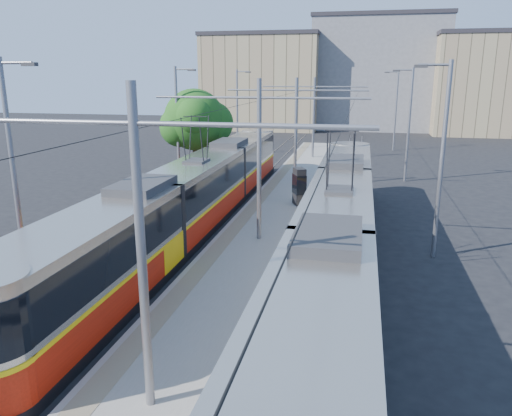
# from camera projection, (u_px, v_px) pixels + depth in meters

# --- Properties ---
(ground) EXTENTS (160.00, 160.00, 0.00)m
(ground) POSITION_uv_depth(u_px,v_px,m) (205.00, 329.00, 15.00)
(ground) COLOR black
(ground) RESTS_ON ground
(platform) EXTENTS (4.00, 50.00, 0.30)m
(platform) POSITION_uv_depth(u_px,v_px,m) (288.00, 196.00, 31.04)
(platform) COLOR gray
(platform) RESTS_ON ground
(tactile_strip_left) EXTENTS (0.70, 50.00, 0.01)m
(tactile_strip_left) POSITION_uv_depth(u_px,v_px,m) (265.00, 193.00, 31.29)
(tactile_strip_left) COLOR gray
(tactile_strip_left) RESTS_ON platform
(tactile_strip_right) EXTENTS (0.70, 50.00, 0.01)m
(tactile_strip_right) POSITION_uv_depth(u_px,v_px,m) (311.00, 195.00, 30.71)
(tactile_strip_right) COLOR gray
(tactile_strip_right) RESTS_ON platform
(rails) EXTENTS (8.71, 70.00, 0.03)m
(rails) POSITION_uv_depth(u_px,v_px,m) (288.00, 198.00, 31.08)
(rails) COLOR gray
(rails) RESTS_ON ground
(track_arrow) EXTENTS (1.20, 5.00, 0.01)m
(track_arrow) POSITION_uv_depth(u_px,v_px,m) (37.00, 371.00, 12.89)
(track_arrow) COLOR silver
(track_arrow) RESTS_ON ground
(tram_left) EXTENTS (2.43, 31.57, 5.50)m
(tram_left) POSITION_uv_depth(u_px,v_px,m) (197.00, 193.00, 24.92)
(tram_left) COLOR black
(tram_left) RESTS_ON ground
(tram_right) EXTENTS (2.43, 29.05, 5.50)m
(tram_right) POSITION_uv_depth(u_px,v_px,m) (338.00, 229.00, 18.61)
(tram_right) COLOR black
(tram_right) RESTS_ON ground
(catenary) EXTENTS (9.20, 70.00, 7.00)m
(catenary) POSITION_uv_depth(u_px,v_px,m) (282.00, 130.00, 27.23)
(catenary) COLOR gray
(catenary) RESTS_ON platform
(street_lamps) EXTENTS (15.18, 38.22, 8.00)m
(street_lamps) POSITION_uv_depth(u_px,v_px,m) (298.00, 125.00, 33.79)
(street_lamps) COLOR gray
(street_lamps) RESTS_ON ground
(shelter) EXTENTS (0.91, 1.09, 2.08)m
(shelter) POSITION_uv_depth(u_px,v_px,m) (299.00, 185.00, 28.21)
(shelter) COLOR black
(shelter) RESTS_ON platform
(tree) EXTENTS (4.54, 4.20, 6.60)m
(tree) POSITION_uv_depth(u_px,v_px,m) (199.00, 121.00, 33.73)
(tree) COLOR #382314
(tree) RESTS_ON ground
(building_left) EXTENTS (16.32, 12.24, 13.16)m
(building_left) POSITION_uv_depth(u_px,v_px,m) (264.00, 82.00, 72.07)
(building_left) COLOR #988A67
(building_left) RESTS_ON ground
(building_centre) EXTENTS (18.36, 14.28, 15.56)m
(building_centre) POSITION_uv_depth(u_px,v_px,m) (377.00, 73.00, 72.33)
(building_centre) COLOR gray
(building_centre) RESTS_ON ground
(building_right) EXTENTS (14.28, 10.20, 12.83)m
(building_right) POSITION_uv_depth(u_px,v_px,m) (489.00, 84.00, 64.19)
(building_right) COLOR #988A67
(building_right) RESTS_ON ground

